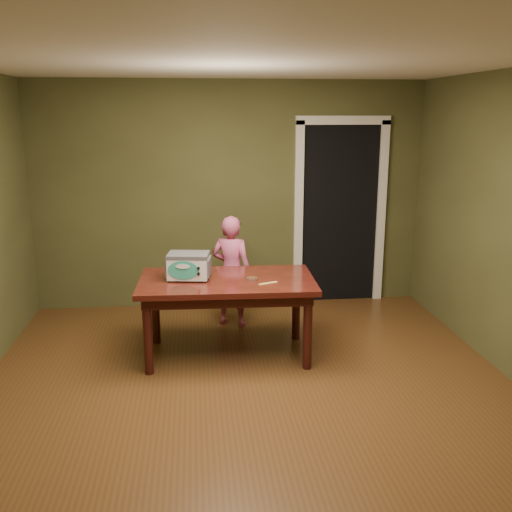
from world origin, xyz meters
name	(u,v)px	position (x,y,z in m)	size (l,w,h in m)	color
floor	(253,404)	(0.00, 0.00, 0.00)	(5.00, 5.00, 0.00)	#593419
room_shell	(252,188)	(0.00, 0.00, 1.71)	(4.52, 5.02, 2.61)	#4F522B
doorway	(334,210)	(1.30, 2.78, 1.06)	(1.10, 0.66, 2.25)	black
dining_table	(227,289)	(-0.14, 0.96, 0.65)	(1.63, 0.95, 0.75)	#33100B
toy_oven	(189,265)	(-0.48, 1.00, 0.88)	(0.42, 0.31, 0.24)	#4C4F54
baking_pan	(252,279)	(0.09, 0.91, 0.76)	(0.10, 0.10, 0.02)	silver
spatula	(268,283)	(0.22, 0.77, 0.75)	(0.18, 0.03, 0.01)	#FCE06D
child	(232,271)	(-0.04, 1.76, 0.60)	(0.44, 0.29, 1.20)	#C9527F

